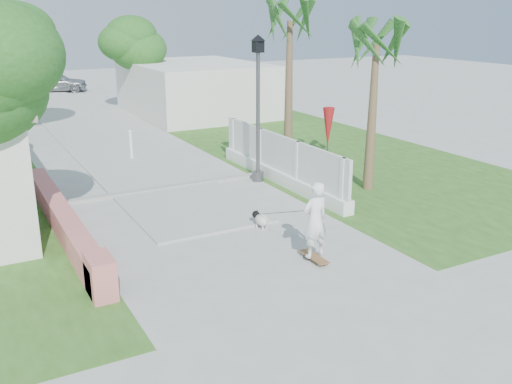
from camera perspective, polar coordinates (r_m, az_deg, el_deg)
ground at (r=12.06m, az=0.60°, el=-7.25°), size 90.00×90.00×0.00m
path_strip at (r=30.46m, az=-18.11°, el=7.19°), size 3.20×36.00×0.06m
curb at (r=17.19m, az=-9.13°, el=0.39°), size 6.50×0.25×0.10m
grass_right at (r=22.04m, az=6.47°, el=4.19°), size 8.00×20.00×0.01m
pink_wall at (r=14.09m, az=-18.50°, el=-3.07°), size 0.45×8.20×0.80m
lattice_fence at (r=17.57m, az=2.40°, el=2.65°), size 0.35×7.00×1.50m
building_right at (r=30.03m, az=-6.14°, el=10.27°), size 6.00×8.00×2.60m
street_lamp at (r=17.36m, az=0.20°, el=8.83°), size 0.44×0.44×4.44m
bollard at (r=20.81m, az=-12.41°, el=4.73°), size 0.14×0.14×1.09m
patio_umbrella at (r=17.65m, az=7.23°, el=6.40°), size 0.36×0.36×2.30m
tree_path_left at (r=25.68m, az=-23.84°, el=13.36°), size 3.40×3.40×5.23m
tree_path_right at (r=30.79m, az=-12.68°, el=14.24°), size 3.00×3.00×4.79m
palm_far at (r=18.89m, az=3.40°, el=15.78°), size 1.80×1.80×5.30m
palm_near at (r=16.70m, az=11.91°, el=13.40°), size 1.80×1.80×4.70m
skateboarder at (r=12.41m, az=4.08°, el=-2.44°), size 0.63×2.85×1.75m
dog at (r=13.93m, az=0.47°, el=-2.73°), size 0.37×0.60×0.42m
parked_car at (r=40.43m, az=-19.50°, el=10.38°), size 4.35×2.69×1.38m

